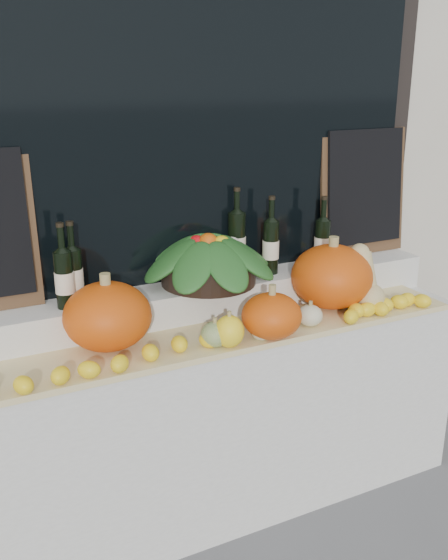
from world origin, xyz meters
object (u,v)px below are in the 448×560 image
at_px(butternut_squash, 366,282).
at_px(produce_bowl, 208,259).
at_px(pumpkin_right, 332,276).
at_px(wine_bottle_tall, 237,242).
at_px(pumpkin_left, 108,316).

xyz_separation_m(butternut_squash, produce_bowl, (-0.65, 0.28, 0.12)).
xyz_separation_m(pumpkin_right, wine_bottle_tall, (-0.35, 0.26, 0.14)).
height_order(pumpkin_left, produce_bowl, produce_bowl).
bearing_deg(wine_bottle_tall, produce_bowl, -158.84).
bearing_deg(produce_bowl, butternut_squash, -23.26).
height_order(pumpkin_right, produce_bowl, produce_bowl).
xyz_separation_m(butternut_squash, wine_bottle_tall, (-0.48, 0.35, 0.16)).
bearing_deg(wine_bottle_tall, pumpkin_right, -36.97).
bearing_deg(pumpkin_right, pumpkin_left, 178.96).
xyz_separation_m(pumpkin_left, pumpkin_right, (1.03, -0.02, 0.01)).
bearing_deg(pumpkin_right, butternut_squash, -33.63).
distance_m(pumpkin_left, pumpkin_right, 1.03).
relative_size(pumpkin_left, pumpkin_right, 0.92).
height_order(pumpkin_right, butternut_squash, same).
bearing_deg(produce_bowl, pumpkin_left, -161.04).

